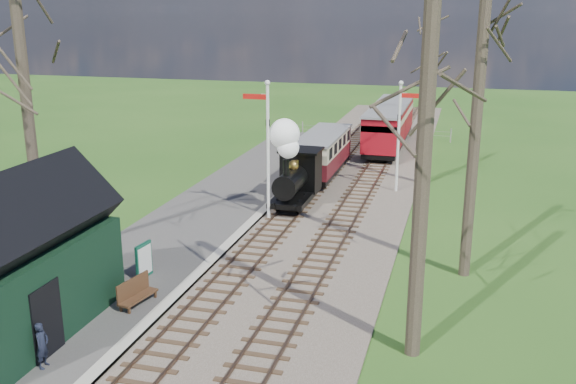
% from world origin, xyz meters
% --- Properties ---
extents(distant_hills, '(114.40, 48.00, 22.02)m').
position_xyz_m(distant_hills, '(1.40, 64.38, -16.21)').
color(distant_hills, '#385B23').
rests_on(distant_hills, ground).
extents(ballast_bed, '(8.00, 60.00, 0.10)m').
position_xyz_m(ballast_bed, '(1.30, 22.00, 0.05)').
color(ballast_bed, brown).
rests_on(ballast_bed, ground).
extents(track_near, '(1.60, 60.00, 0.15)m').
position_xyz_m(track_near, '(0.00, 22.00, 0.10)').
color(track_near, brown).
rests_on(track_near, ground).
extents(track_far, '(1.60, 60.00, 0.15)m').
position_xyz_m(track_far, '(2.60, 22.00, 0.10)').
color(track_far, brown).
rests_on(track_far, ground).
extents(platform, '(5.00, 44.00, 0.20)m').
position_xyz_m(platform, '(-3.50, 14.00, 0.10)').
color(platform, '#474442').
rests_on(platform, ground).
extents(coping_strip, '(0.40, 44.00, 0.21)m').
position_xyz_m(coping_strip, '(-1.20, 14.00, 0.10)').
color(coping_strip, '#B2AD9E').
rests_on(coping_strip, ground).
extents(station_shed, '(3.25, 6.30, 4.78)m').
position_xyz_m(station_shed, '(-4.30, 4.00, 2.27)').
color(station_shed, black).
rests_on(station_shed, platform).
extents(semaphore_near, '(1.22, 0.24, 6.22)m').
position_xyz_m(semaphore_near, '(-0.77, 16.00, 3.62)').
color(semaphore_near, silver).
rests_on(semaphore_near, ground).
extents(semaphore_far, '(1.22, 0.24, 5.72)m').
position_xyz_m(semaphore_far, '(4.37, 22.00, 3.35)').
color(semaphore_far, silver).
rests_on(semaphore_far, ground).
extents(bare_trees, '(15.51, 22.39, 12.00)m').
position_xyz_m(bare_trees, '(1.33, 10.10, 5.21)').
color(bare_trees, '#382D23').
rests_on(bare_trees, ground).
extents(fence_line, '(12.60, 0.08, 1.00)m').
position_xyz_m(fence_line, '(0.30, 36.00, 0.55)').
color(fence_line, slate).
rests_on(fence_line, ground).
extents(locomotive, '(1.73, 4.04, 4.33)m').
position_xyz_m(locomotive, '(-0.01, 17.87, 2.00)').
color(locomotive, black).
rests_on(locomotive, ground).
extents(coach, '(2.02, 6.92, 2.13)m').
position_xyz_m(coach, '(0.00, 23.94, 1.47)').
color(coach, black).
rests_on(coach, ground).
extents(red_carriage_a, '(2.27, 5.61, 2.38)m').
position_xyz_m(red_carriage_a, '(2.60, 30.11, 1.63)').
color(red_carriage_a, black).
rests_on(red_carriage_a, ground).
extents(red_carriage_b, '(2.27, 5.61, 2.38)m').
position_xyz_m(red_carriage_b, '(2.60, 35.61, 1.63)').
color(red_carriage_b, black).
rests_on(red_carriage_b, ground).
extents(sign_board, '(0.20, 0.85, 1.24)m').
position_xyz_m(sign_board, '(-2.79, 8.33, 0.82)').
color(sign_board, '#104C37').
rests_on(sign_board, platform).
extents(bench, '(0.71, 1.53, 0.85)m').
position_xyz_m(bench, '(-2.09, 6.39, 0.60)').
color(bench, '#492D1A').
rests_on(bench, platform).
extents(person, '(0.34, 0.48, 1.24)m').
position_xyz_m(person, '(-2.57, 2.43, 0.82)').
color(person, black).
rests_on(person, platform).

